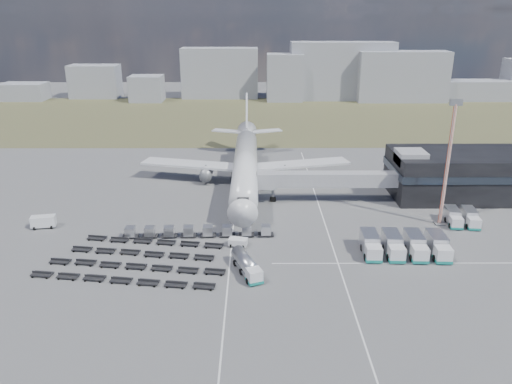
{
  "coord_description": "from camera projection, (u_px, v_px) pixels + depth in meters",
  "views": [
    {
      "loc": [
        2.07,
        -81.51,
        39.71
      ],
      "look_at": [
        2.46,
        15.53,
        4.0
      ],
      "focal_mm": 35.0,
      "sensor_mm": 36.0,
      "label": 1
    }
  ],
  "objects": [
    {
      "name": "jet_bridge",
      "position": [
        318.0,
        180.0,
        107.68
      ],
      "size": [
        30.3,
        3.8,
        7.05
      ],
      "color": "#939399",
      "rests_on": "ground"
    },
    {
      "name": "baggage_dollies",
      "position": [
        137.0,
        260.0,
        83.15
      ],
      "size": [
        31.19,
        19.27,
        0.79
      ],
      "rotation": [
        0.0,
        0.0,
        -0.14
      ],
      "color": "black",
      "rests_on": "ground"
    },
    {
      "name": "fuel_tanker",
      "position": [
        247.0,
        265.0,
        79.27
      ],
      "size": [
        5.31,
        9.26,
        2.92
      ],
      "rotation": [
        0.0,
        0.0,
        0.36
      ],
      "color": "silver",
      "rests_on": "ground"
    },
    {
      "name": "skyline",
      "position": [
        292.0,
        77.0,
        229.31
      ],
      "size": [
        295.18,
        23.14,
        25.8
      ],
      "color": "#8F919C",
      "rests_on": "ground"
    },
    {
      "name": "airliner",
      "position": [
        245.0,
        163.0,
        118.76
      ],
      "size": [
        51.59,
        64.53,
        17.62
      ],
      "color": "silver",
      "rests_on": "ground"
    },
    {
      "name": "uld_row",
      "position": [
        198.0,
        231.0,
        92.03
      ],
      "size": [
        27.92,
        2.5,
        1.88
      ],
      "rotation": [
        0.0,
        0.0,
        0.03
      ],
      "color": "black",
      "rests_on": "ground"
    },
    {
      "name": "utility_van",
      "position": [
        43.0,
        222.0,
        95.89
      ],
      "size": [
        4.78,
        2.83,
        2.38
      ],
      "primitive_type": "cube",
      "rotation": [
        0.0,
        0.0,
        0.19
      ],
      "color": "silver",
      "rests_on": "ground"
    },
    {
      "name": "terminal",
      "position": [
        459.0,
        173.0,
        111.06
      ],
      "size": [
        30.4,
        16.4,
        11.0
      ],
      "color": "black",
      "rests_on": "ground"
    },
    {
      "name": "ground",
      "position": [
        243.0,
        242.0,
        90.2
      ],
      "size": [
        420.0,
        420.0,
        0.0
      ],
      "primitive_type": "plane",
      "color": "#565659",
      "rests_on": "ground"
    },
    {
      "name": "service_trucks_far",
      "position": [
        462.0,
        217.0,
        97.31
      ],
      "size": [
        6.18,
        7.17,
        2.68
      ],
      "rotation": [
        0.0,
        0.0,
        -0.1
      ],
      "color": "silver",
      "rests_on": "ground"
    },
    {
      "name": "floodlight_mast",
      "position": [
        447.0,
        164.0,
        93.64
      ],
      "size": [
        2.31,
        1.89,
        24.46
      ],
      "rotation": [
        0.0,
        0.0,
        -0.09
      ],
      "color": "#BE3F1E",
      "rests_on": "ground"
    },
    {
      "name": "catering_truck",
      "position": [
        263.0,
        181.0,
        118.16
      ],
      "size": [
        4.26,
        6.69,
        2.85
      ],
      "rotation": [
        0.0,
        0.0,
        0.3
      ],
      "color": "silver",
      "rests_on": "ground"
    },
    {
      "name": "service_trucks_near",
      "position": [
        404.0,
        245.0,
        85.25
      ],
      "size": [
        14.46,
        8.35,
        3.15
      ],
      "rotation": [
        0.0,
        0.0,
        -0.04
      ],
      "color": "silver",
      "rests_on": "ground"
    },
    {
      "name": "pushback_tug",
      "position": [
        238.0,
        242.0,
        88.51
      ],
      "size": [
        3.55,
        2.44,
        1.47
      ],
      "primitive_type": "cube",
      "rotation": [
        0.0,
        0.0,
        -0.2
      ],
      "color": "silver",
      "rests_on": "ground"
    },
    {
      "name": "grass_strip",
      "position": [
        249.0,
        118.0,
        193.43
      ],
      "size": [
        420.0,
        90.0,
        0.01
      ],
      "primitive_type": "cube",
      "color": "#444229",
      "rests_on": "ground"
    },
    {
      "name": "lane_markings",
      "position": [
        295.0,
        235.0,
        93.05
      ],
      "size": [
        47.12,
        110.0,
        0.01
      ],
      "color": "silver",
      "rests_on": "ground"
    }
  ]
}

